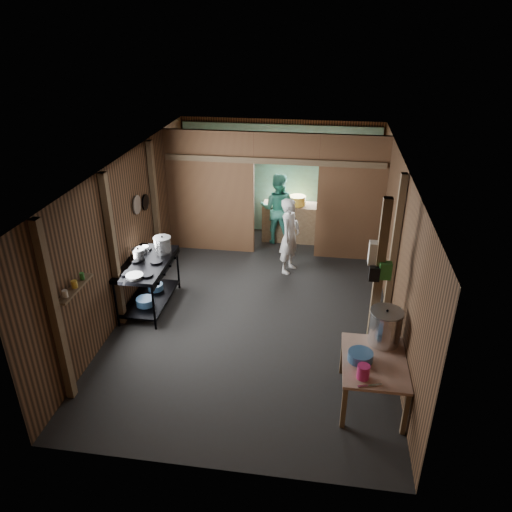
% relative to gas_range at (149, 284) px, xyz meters
% --- Properties ---
extents(floor, '(4.50, 7.00, 0.00)m').
position_rel_gas_range_xyz_m(floor, '(1.88, 0.26, -0.44)').
color(floor, black).
rests_on(floor, ground).
extents(ceiling, '(4.50, 7.00, 0.00)m').
position_rel_gas_range_xyz_m(ceiling, '(1.88, 0.26, 2.16)').
color(ceiling, '#3F3B38').
rests_on(ceiling, ground).
extents(wall_back, '(4.50, 0.00, 2.60)m').
position_rel_gas_range_xyz_m(wall_back, '(1.88, 3.76, 0.86)').
color(wall_back, brown).
rests_on(wall_back, ground).
extents(wall_front, '(4.50, 0.00, 2.60)m').
position_rel_gas_range_xyz_m(wall_front, '(1.88, -3.24, 0.86)').
color(wall_front, brown).
rests_on(wall_front, ground).
extents(wall_left, '(0.00, 7.00, 2.60)m').
position_rel_gas_range_xyz_m(wall_left, '(-0.37, 0.26, 0.86)').
color(wall_left, brown).
rests_on(wall_left, ground).
extents(wall_right, '(0.00, 7.00, 2.60)m').
position_rel_gas_range_xyz_m(wall_right, '(4.13, 0.26, 0.86)').
color(wall_right, brown).
rests_on(wall_right, ground).
extents(partition_left, '(1.85, 0.10, 2.60)m').
position_rel_gas_range_xyz_m(partition_left, '(0.55, 2.46, 0.86)').
color(partition_left, brown).
rests_on(partition_left, floor).
extents(partition_right, '(1.35, 0.10, 2.60)m').
position_rel_gas_range_xyz_m(partition_right, '(3.46, 2.46, 0.86)').
color(partition_right, brown).
rests_on(partition_right, floor).
extents(partition_header, '(1.30, 0.10, 0.60)m').
position_rel_gas_range_xyz_m(partition_header, '(2.13, 2.46, 1.86)').
color(partition_header, brown).
rests_on(partition_header, wall_back).
extents(turquoise_panel, '(4.40, 0.06, 2.50)m').
position_rel_gas_range_xyz_m(turquoise_panel, '(1.88, 3.70, 0.81)').
color(turquoise_panel, '#74BBBE').
rests_on(turquoise_panel, wall_back).
extents(back_counter, '(1.20, 0.50, 0.85)m').
position_rel_gas_range_xyz_m(back_counter, '(2.18, 3.21, -0.01)').
color(back_counter, '#796245').
rests_on(back_counter, floor).
extents(wall_clock, '(0.20, 0.03, 0.20)m').
position_rel_gas_range_xyz_m(wall_clock, '(2.13, 3.66, 1.46)').
color(wall_clock, beige).
rests_on(wall_clock, wall_back).
extents(post_left_a, '(0.10, 0.12, 2.60)m').
position_rel_gas_range_xyz_m(post_left_a, '(-0.30, -2.34, 0.86)').
color(post_left_a, '#796245').
rests_on(post_left_a, floor).
extents(post_left_b, '(0.10, 0.12, 2.60)m').
position_rel_gas_range_xyz_m(post_left_b, '(-0.30, -0.54, 0.86)').
color(post_left_b, '#796245').
rests_on(post_left_b, floor).
extents(post_left_c, '(0.10, 0.12, 2.60)m').
position_rel_gas_range_xyz_m(post_left_c, '(-0.30, 1.46, 0.86)').
color(post_left_c, '#796245').
rests_on(post_left_c, floor).
extents(post_right, '(0.10, 0.12, 2.60)m').
position_rel_gas_range_xyz_m(post_right, '(4.06, 0.06, 0.86)').
color(post_right, '#796245').
rests_on(post_right, floor).
extents(post_free, '(0.12, 0.12, 2.60)m').
position_rel_gas_range_xyz_m(post_free, '(3.73, -1.04, 0.86)').
color(post_free, '#796245').
rests_on(post_free, floor).
extents(cross_beam, '(4.40, 0.12, 0.12)m').
position_rel_gas_range_xyz_m(cross_beam, '(1.88, 2.41, 1.61)').
color(cross_beam, '#796245').
rests_on(cross_beam, wall_left).
extents(pan_lid_big, '(0.03, 0.34, 0.34)m').
position_rel_gas_range_xyz_m(pan_lid_big, '(-0.33, 0.66, 1.21)').
color(pan_lid_big, gray).
rests_on(pan_lid_big, wall_left).
extents(pan_lid_small, '(0.03, 0.30, 0.30)m').
position_rel_gas_range_xyz_m(pan_lid_small, '(-0.33, 1.06, 1.11)').
color(pan_lid_small, black).
rests_on(pan_lid_small, wall_left).
extents(wall_shelf, '(0.14, 0.80, 0.03)m').
position_rel_gas_range_xyz_m(wall_shelf, '(-0.27, -1.84, 0.96)').
color(wall_shelf, '#796245').
rests_on(wall_shelf, wall_left).
extents(jar_white, '(0.07, 0.07, 0.10)m').
position_rel_gas_range_xyz_m(jar_white, '(-0.27, -2.09, 1.03)').
color(jar_white, beige).
rests_on(jar_white, wall_shelf).
extents(jar_yellow, '(0.08, 0.08, 0.10)m').
position_rel_gas_range_xyz_m(jar_yellow, '(-0.27, -1.84, 1.03)').
color(jar_yellow, gold).
rests_on(jar_yellow, wall_shelf).
extents(jar_green, '(0.06, 0.06, 0.10)m').
position_rel_gas_range_xyz_m(jar_green, '(-0.27, -1.62, 1.03)').
color(jar_green, '#2D7E30').
rests_on(jar_green, wall_shelf).
extents(bag_white, '(0.22, 0.15, 0.32)m').
position_rel_gas_range_xyz_m(bag_white, '(3.68, -0.96, 1.34)').
color(bag_white, beige).
rests_on(bag_white, post_free).
extents(bag_green, '(0.16, 0.12, 0.24)m').
position_rel_gas_range_xyz_m(bag_green, '(3.80, -1.10, 1.16)').
color(bag_green, '#2D7E30').
rests_on(bag_green, post_free).
extents(bag_black, '(0.14, 0.10, 0.20)m').
position_rel_gas_range_xyz_m(bag_black, '(3.66, -1.12, 1.11)').
color(bag_black, black).
rests_on(bag_black, post_free).
extents(gas_range, '(0.76, 1.49, 0.88)m').
position_rel_gas_range_xyz_m(gas_range, '(0.00, 0.00, 0.00)').
color(gas_range, black).
rests_on(gas_range, floor).
extents(prep_table, '(0.82, 1.13, 0.67)m').
position_rel_gas_range_xyz_m(prep_table, '(3.71, -1.84, -0.10)').
color(prep_table, tan).
rests_on(prep_table, floor).
extents(stove_pot_large, '(0.36, 0.36, 0.32)m').
position_rel_gas_range_xyz_m(stove_pot_large, '(0.17, 0.40, 0.58)').
color(stove_pot_large, silver).
rests_on(stove_pot_large, gas_range).
extents(stove_pot_med, '(0.24, 0.24, 0.21)m').
position_rel_gas_range_xyz_m(stove_pot_med, '(-0.17, 0.10, 0.52)').
color(stove_pot_med, silver).
rests_on(stove_pot_med, gas_range).
extents(stove_saucepan, '(0.19, 0.19, 0.10)m').
position_rel_gas_range_xyz_m(stove_saucepan, '(-0.17, 0.39, 0.49)').
color(stove_saucepan, silver).
rests_on(stove_saucepan, gas_range).
extents(frying_pan, '(0.42, 0.56, 0.07)m').
position_rel_gas_range_xyz_m(frying_pan, '(0.00, -0.55, 0.46)').
color(frying_pan, gray).
rests_on(frying_pan, gas_range).
extents(blue_tub_front, '(0.31, 0.31, 0.13)m').
position_rel_gas_range_xyz_m(blue_tub_front, '(0.00, -0.24, -0.20)').
color(blue_tub_front, '#345B87').
rests_on(blue_tub_front, gas_range).
extents(blue_tub_back, '(0.28, 0.28, 0.11)m').
position_rel_gas_range_xyz_m(blue_tub_back, '(0.00, 0.28, -0.21)').
color(blue_tub_back, '#345B87').
rests_on(blue_tub_back, gas_range).
extents(stock_pot, '(0.57, 0.57, 0.52)m').
position_rel_gas_range_xyz_m(stock_pot, '(3.85, -1.43, 0.47)').
color(stock_pot, silver).
rests_on(stock_pot, prep_table).
extents(wash_basin, '(0.37, 0.37, 0.12)m').
position_rel_gas_range_xyz_m(wash_basin, '(3.52, -1.86, 0.29)').
color(wash_basin, '#345B87').
rests_on(wash_basin, prep_table).
extents(pink_bucket, '(0.20, 0.20, 0.19)m').
position_rel_gas_range_xyz_m(pink_bucket, '(3.54, -2.21, 0.32)').
color(pink_bucket, '#C52567').
rests_on(pink_bucket, prep_table).
extents(knife, '(0.30, 0.11, 0.01)m').
position_rel_gas_range_xyz_m(knife, '(3.62, -2.34, 0.24)').
color(knife, silver).
rests_on(knife, prep_table).
extents(yellow_tub, '(0.36, 0.36, 0.20)m').
position_rel_gas_range_xyz_m(yellow_tub, '(2.34, 3.21, 0.51)').
color(yellow_tub, gold).
rests_on(yellow_tub, back_counter).
extents(cook, '(0.53, 0.65, 1.53)m').
position_rel_gas_range_xyz_m(cook, '(2.31, 1.69, 0.33)').
color(cook, white).
rests_on(cook, floor).
extents(worker_back, '(0.80, 0.64, 1.59)m').
position_rel_gas_range_xyz_m(worker_back, '(1.91, 3.06, 0.36)').
color(worker_back, teal).
rests_on(worker_back, floor).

